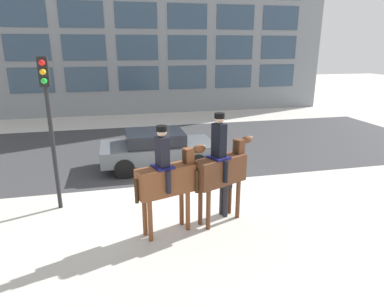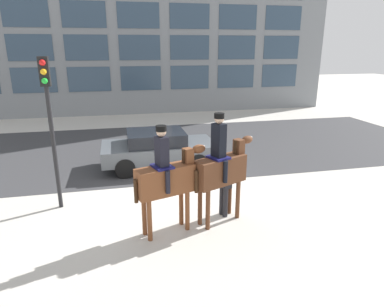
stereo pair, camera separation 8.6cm
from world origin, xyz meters
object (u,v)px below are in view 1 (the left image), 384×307
(street_car_near_lane, at_px, (157,148))
(traffic_light, at_px, (49,111))
(mounted_horse_companion, at_px, (221,167))
(pedestrian_bystander, at_px, (224,181))
(mounted_horse_lead, at_px, (167,177))

(street_car_near_lane, bearing_deg, traffic_light, -138.16)
(mounted_horse_companion, distance_m, pedestrian_bystander, 0.55)
(mounted_horse_lead, relative_size, street_car_near_lane, 0.64)
(mounted_horse_lead, distance_m, mounted_horse_companion, 1.40)
(pedestrian_bystander, bearing_deg, traffic_light, -36.80)
(pedestrian_bystander, distance_m, street_car_near_lane, 4.35)
(traffic_light, bearing_deg, pedestrian_bystander, -18.88)
(mounted_horse_companion, xyz_separation_m, pedestrian_bystander, (0.16, 0.23, -0.47))
(pedestrian_bystander, relative_size, street_car_near_lane, 0.41)
(mounted_horse_lead, relative_size, mounted_horse_companion, 0.94)
(mounted_horse_companion, bearing_deg, mounted_horse_lead, 166.37)
(mounted_horse_companion, height_order, street_car_near_lane, mounted_horse_companion)
(mounted_horse_lead, distance_m, traffic_light, 3.56)
(street_car_near_lane, xyz_separation_m, traffic_light, (-3.06, -2.74, 1.97))
(pedestrian_bystander, xyz_separation_m, traffic_light, (-4.23, 1.45, 1.73))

